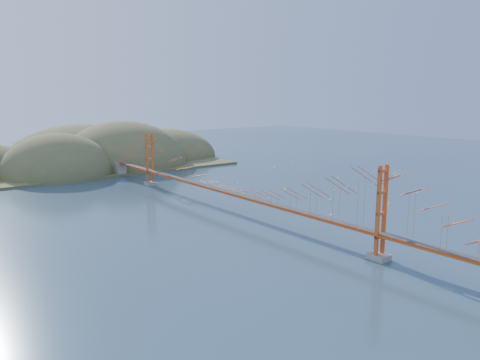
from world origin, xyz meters
TOP-DOWN VIEW (x-y plane):
  - ground at (0.00, 0.00)m, footprint 320.00×320.00m
  - bridge at (0.00, 0.18)m, footprint 2.20×94.40m
  - far_headlands at (2.21, 68.52)m, footprint 84.00×58.00m
  - sailboat_1 at (27.38, 0.87)m, footprint 0.60×0.60m
  - sailboat_4 at (40.53, 0.52)m, footprint 0.58×0.58m
  - sailboat_6 at (26.08, -13.42)m, footprint 0.54×0.54m
  - sailboat_13 at (39.30, -11.07)m, footprint 0.67×0.67m
  - sailboat_2 at (20.31, -4.39)m, footprint 0.63×0.52m
  - sailboat_3 at (15.99, 19.03)m, footprint 0.60×0.57m
  - sailboat_8 at (38.27, 31.52)m, footprint 0.69×0.69m
  - sailboat_17 at (48.55, 35.67)m, footprint 0.57×0.57m
  - sailboat_14 at (19.72, 7.62)m, footprint 0.70×0.70m
  - sailboat_11 at (55.88, 5.43)m, footprint 0.61×0.60m
  - sailboat_9 at (40.07, 10.52)m, footprint 0.51×0.58m
  - sailboat_12 at (11.38, 26.92)m, footprint 0.56×0.49m
  - sailboat_16 at (11.28, 3.27)m, footprint 0.56×0.56m
  - sailboat_5 at (46.78, 3.56)m, footprint 0.41×0.50m
  - sailboat_0 at (11.73, -12.08)m, footprint 0.47×0.49m
  - sailboat_extra_0 at (32.41, 1.34)m, footprint 0.61×0.50m

SIDE VIEW (x-z plane):
  - ground at x=0.00m, z-range 0.00..0.00m
  - far_headlands at x=2.21m, z-range -12.50..12.50m
  - sailboat_0 at x=11.73m, z-range -0.14..0.41m
  - sailboat_5 at x=46.78m, z-range -0.15..0.43m
  - sailboat_16 at x=11.28m, z-range -0.16..0.43m
  - sailboat_6 at x=26.08m, z-range -0.16..0.44m
  - sailboat_4 at x=40.53m, z-range -0.16..0.44m
  - sailboat_17 at x=48.55m, z-range -0.17..0.46m
  - sailboat_12 at x=11.38m, z-range -0.17..0.47m
  - sailboat_1 at x=27.38m, z-range -0.18..0.47m
  - sailboat_9 at x=40.07m, z-range -0.18..0.47m
  - sailboat_3 at x=15.99m, z-range -0.19..0.49m
  - sailboat_11 at x=55.88m, z-range -0.19..0.50m
  - sailboat_13 at x=39.30m, z-range -0.20..0.50m
  - sailboat_extra_0 at x=32.41m, z-range -0.20..0.51m
  - sailboat_8 at x=38.27m, z-range -0.20..0.52m
  - sailboat_2 at x=20.31m, z-range -0.21..0.53m
  - sailboat_14 at x=19.72m, z-range -0.21..0.53m
  - bridge at x=0.00m, z-range 1.01..13.01m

